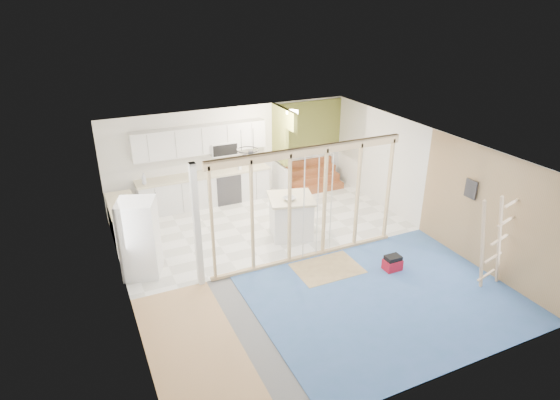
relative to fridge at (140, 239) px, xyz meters
name	(u,v)px	position (x,y,z in m)	size (l,w,h in m)	color
room	(295,208)	(3.08, -0.87, 0.46)	(7.01, 8.01, 2.61)	slate
floor_overlays	(296,258)	(3.15, -0.81, -0.83)	(7.00, 8.00, 0.03)	white
stud_frame	(285,197)	(2.86, -0.87, 0.74)	(4.66, 0.14, 2.60)	#CCB57D
base_cabinets	(183,198)	(1.47, 2.49, -0.37)	(4.45, 2.24, 0.93)	silver
upper_cabinets	(203,141)	(2.24, 2.95, 0.98)	(3.60, 0.41, 0.85)	silver
green_partition	(301,159)	(5.12, 2.79, 0.11)	(2.25, 1.51, 2.60)	olive
pot_rack	(247,152)	(2.77, 1.02, 1.16)	(0.52, 0.52, 0.72)	black
sheathing_panel	(492,215)	(6.56, -2.87, 0.46)	(0.02, 4.00, 2.60)	tan
electrical_panel	(471,189)	(6.51, -2.27, 0.81)	(0.04, 0.30, 0.40)	#36363A
ceiling_light	(292,112)	(4.48, 2.13, 1.70)	(0.32, 0.32, 0.08)	#FFEABF
fridge	(140,239)	(0.00, 0.00, 0.00)	(0.93, 0.90, 1.67)	white
island	(291,217)	(3.54, 0.23, -0.33)	(1.28, 1.28, 1.01)	white
bowl	(290,199)	(3.43, 0.11, 0.21)	(0.28, 0.28, 0.07)	beige
soap_bottle_a	(144,179)	(0.58, 2.73, 0.25)	(0.12, 0.12, 0.30)	silver
soap_bottle_b	(240,166)	(3.17, 2.72, 0.19)	(0.08, 0.09, 0.19)	white
toolbox	(392,263)	(4.81, -2.08, -0.67)	(0.36, 0.27, 0.34)	#A90F20
ladder	(493,242)	(6.11, -3.36, 0.19)	(1.08, 0.09, 2.00)	#D3AD81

